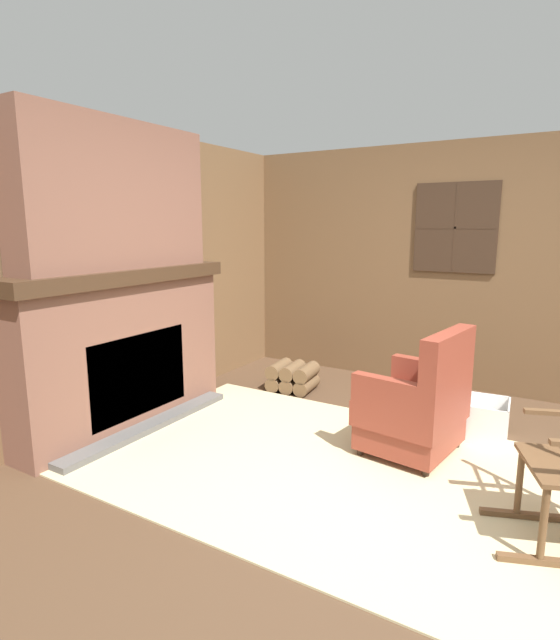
# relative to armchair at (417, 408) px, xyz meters

# --- Properties ---
(ground_plane) EXTENTS (14.00, 14.00, 0.00)m
(ground_plane) POSITION_rel_armchair_xyz_m (-0.00, -0.68, -0.35)
(ground_plane) COLOR #4C3523
(wood_panel_wall_left) EXTENTS (0.06, 5.34, 2.41)m
(wood_panel_wall_left) POSITION_rel_armchair_xyz_m (-2.40, -0.68, 0.86)
(wood_panel_wall_left) COLOR brown
(wood_panel_wall_left) RESTS_ON ground
(wood_panel_wall_back) EXTENTS (5.34, 0.09, 2.41)m
(wood_panel_wall_back) POSITION_rel_armchair_xyz_m (-0.01, 1.72, 0.87)
(wood_panel_wall_back) COLOR brown
(wood_panel_wall_back) RESTS_ON ground
(fireplace_hearth) EXTENTS (0.56, 2.00, 1.28)m
(fireplace_hearth) POSITION_rel_armchair_xyz_m (-2.19, -0.68, 0.29)
(fireplace_hearth) COLOR brown
(fireplace_hearth) RESTS_ON ground
(chimney_breast) EXTENTS (0.31, 1.67, 1.11)m
(chimney_breast) POSITION_rel_armchair_xyz_m (-2.20, -0.68, 1.49)
(chimney_breast) COLOR brown
(chimney_breast) RESTS_ON fireplace_hearth
(area_rug) EXTENTS (3.35, 2.17, 0.01)m
(area_rug) POSITION_rel_armchair_xyz_m (-0.44, -0.51, -0.34)
(area_rug) COLOR #C6B789
(area_rug) RESTS_ON ground
(armchair) EXTENTS (0.70, 0.77, 0.92)m
(armchair) POSITION_rel_armchair_xyz_m (0.00, 0.00, 0.00)
(armchair) COLOR brown
(armchair) RESTS_ON ground
(firewood_stack) EXTENTS (0.48, 0.41, 0.27)m
(firewood_stack) POSITION_rel_armchair_xyz_m (-1.45, 0.77, -0.21)
(firewood_stack) COLOR brown
(firewood_stack) RESTS_ON ground
(laundry_basket) EXTENTS (0.46, 0.41, 0.31)m
(laundry_basket) POSITION_rel_armchair_xyz_m (0.34, 0.53, -0.20)
(laundry_basket) COLOR white
(laundry_basket) RESTS_ON ground
(oil_lamp_vase) EXTENTS (0.11, 0.11, 0.22)m
(oil_lamp_vase) POSITION_rel_armchair_xyz_m (-2.23, -1.45, 1.01)
(oil_lamp_vase) COLOR silver
(oil_lamp_vase) RESTS_ON fireplace_hearth
(storage_case) EXTENTS (0.14, 0.21, 0.13)m
(storage_case) POSITION_rel_armchair_xyz_m (-2.23, 0.13, 1.00)
(storage_case) COLOR brown
(storage_case) RESTS_ON fireplace_hearth
(decorative_plate_on_mantel) EXTENTS (0.07, 0.27, 0.27)m
(decorative_plate_on_mantel) POSITION_rel_armchair_xyz_m (-2.25, -0.76, 1.07)
(decorative_plate_on_mantel) COLOR gold
(decorative_plate_on_mantel) RESTS_ON fireplace_hearth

